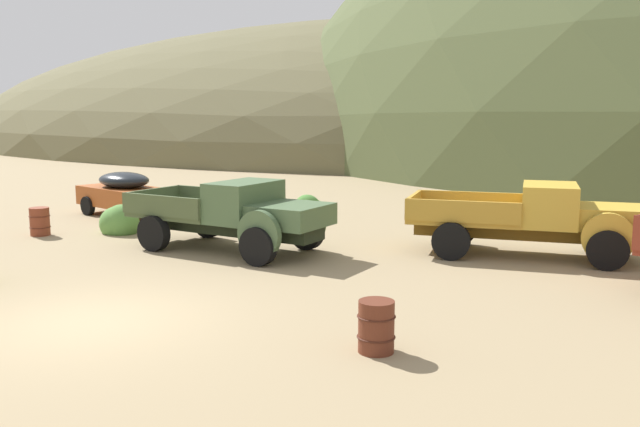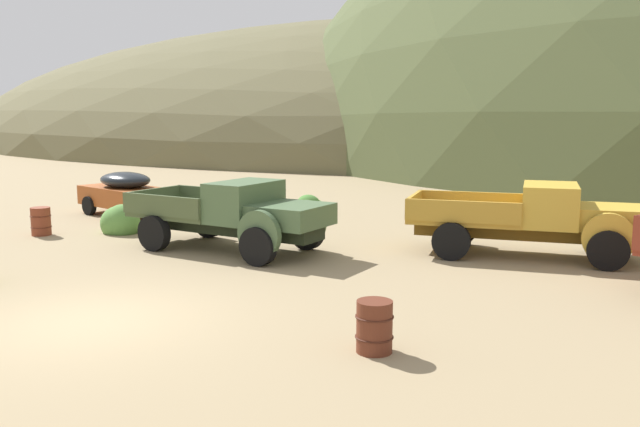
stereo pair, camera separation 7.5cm
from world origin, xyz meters
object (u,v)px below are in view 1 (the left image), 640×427
(car_oxide_orange, at_px, (130,194))
(oil_drum_spare, at_px, (376,326))
(truck_weathered_green, at_px, (242,215))
(truck_faded_yellow, at_px, (546,219))
(oil_drum_by_truck, at_px, (40,221))

(car_oxide_orange, bearing_deg, oil_drum_spare, -19.12)
(truck_weathered_green, distance_m, oil_drum_spare, 8.07)
(oil_drum_spare, bearing_deg, truck_faded_yellow, 86.14)
(car_oxide_orange, relative_size, truck_faded_yellow, 0.76)
(car_oxide_orange, bearing_deg, truck_weathered_green, -10.73)
(car_oxide_orange, relative_size, truck_weathered_green, 0.83)
(truck_weathered_green, relative_size, oil_drum_spare, 6.93)
(truck_weathered_green, bearing_deg, car_oxide_orange, 158.44)
(car_oxide_orange, height_order, oil_drum_spare, car_oxide_orange)
(car_oxide_orange, distance_m, oil_drum_spare, 15.54)
(car_oxide_orange, xyz_separation_m, truck_weathered_green, (7.16, -2.69, 0.18))
(car_oxide_orange, distance_m, truck_weathered_green, 7.65)
(truck_weathered_green, relative_size, truck_faded_yellow, 0.91)
(truck_weathered_green, relative_size, oil_drum_by_truck, 6.70)
(car_oxide_orange, xyz_separation_m, truck_faded_yellow, (14.16, 0.86, 0.18))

